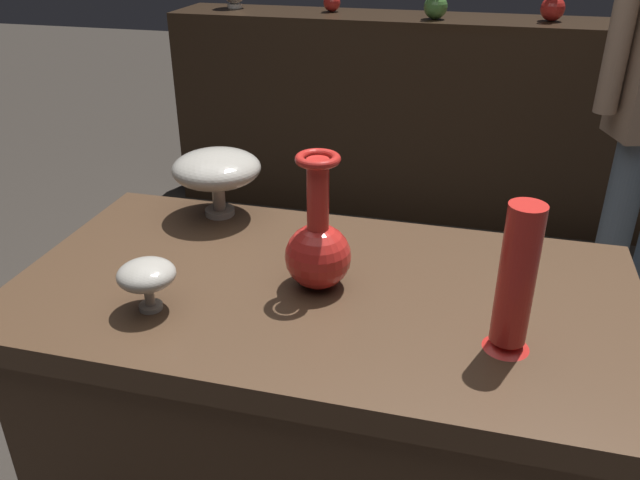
{
  "coord_description": "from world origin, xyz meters",
  "views": [
    {
      "loc": [
        0.26,
        -1.03,
        1.45
      ],
      "look_at": [
        -0.0,
        -0.0,
        0.9
      ],
      "focal_mm": 36.09,
      "sensor_mm": 36.0,
      "label": 1
    }
  ],
  "objects_px": {
    "vase_centerpiece": "(317,247)",
    "vase_left_accent": "(516,283)",
    "shelf_vase_center": "(436,4)",
    "shelf_vase_left": "(332,1)",
    "shelf_vase_right": "(553,4)",
    "vase_right_accent": "(217,170)",
    "vase_tall_behind": "(147,276)"
  },
  "relations": [
    {
      "from": "vase_centerpiece",
      "to": "vase_tall_behind",
      "type": "bearing_deg",
      "value": -151.15
    },
    {
      "from": "vase_tall_behind",
      "to": "shelf_vase_right",
      "type": "relative_size",
      "value": 0.44
    },
    {
      "from": "vase_left_accent",
      "to": "shelf_vase_center",
      "type": "distance_m",
      "value": 2.27
    },
    {
      "from": "vase_centerpiece",
      "to": "shelf_vase_center",
      "type": "bearing_deg",
      "value": 89.76
    },
    {
      "from": "vase_centerpiece",
      "to": "shelf_vase_right",
      "type": "height_order",
      "value": "shelf_vase_right"
    },
    {
      "from": "vase_tall_behind",
      "to": "vase_left_accent",
      "type": "distance_m",
      "value": 0.63
    },
    {
      "from": "shelf_vase_left",
      "to": "vase_centerpiece",
      "type": "bearing_deg",
      "value": -77.19
    },
    {
      "from": "vase_tall_behind",
      "to": "vase_right_accent",
      "type": "distance_m",
      "value": 0.41
    },
    {
      "from": "vase_tall_behind",
      "to": "vase_right_accent",
      "type": "relative_size",
      "value": 0.51
    },
    {
      "from": "vase_right_accent",
      "to": "shelf_vase_right",
      "type": "distance_m",
      "value": 2.12
    },
    {
      "from": "vase_right_accent",
      "to": "shelf_vase_left",
      "type": "xyz_separation_m",
      "value": [
        -0.2,
        1.99,
        0.13
      ]
    },
    {
      "from": "shelf_vase_right",
      "to": "shelf_vase_left",
      "type": "bearing_deg",
      "value": 177.7
    },
    {
      "from": "shelf_vase_right",
      "to": "vase_centerpiece",
      "type": "bearing_deg",
      "value": -103.48
    },
    {
      "from": "shelf_vase_left",
      "to": "shelf_vase_center",
      "type": "relative_size",
      "value": 0.72
    },
    {
      "from": "vase_right_accent",
      "to": "shelf_vase_right",
      "type": "height_order",
      "value": "shelf_vase_right"
    },
    {
      "from": "vase_left_accent",
      "to": "shelf_vase_center",
      "type": "height_order",
      "value": "shelf_vase_center"
    },
    {
      "from": "vase_tall_behind",
      "to": "shelf_vase_right",
      "type": "bearing_deg",
      "value": 71.17
    },
    {
      "from": "vase_left_accent",
      "to": "shelf_vase_left",
      "type": "bearing_deg",
      "value": 110.11
    },
    {
      "from": "vase_right_accent",
      "to": "shelf_vase_center",
      "type": "distance_m",
      "value": 1.91
    },
    {
      "from": "vase_tall_behind",
      "to": "shelf_vase_left",
      "type": "distance_m",
      "value": 2.42
    },
    {
      "from": "vase_centerpiece",
      "to": "shelf_vase_left",
      "type": "height_order",
      "value": "shelf_vase_left"
    },
    {
      "from": "shelf_vase_right",
      "to": "vase_right_accent",
      "type": "bearing_deg",
      "value": -113.25
    },
    {
      "from": "vase_left_accent",
      "to": "vase_right_accent",
      "type": "distance_m",
      "value": 0.76
    },
    {
      "from": "vase_centerpiece",
      "to": "vase_left_accent",
      "type": "distance_m",
      "value": 0.37
    },
    {
      "from": "vase_tall_behind",
      "to": "shelf_vase_left",
      "type": "height_order",
      "value": "shelf_vase_left"
    },
    {
      "from": "vase_right_accent",
      "to": "shelf_vase_center",
      "type": "xyz_separation_m",
      "value": [
        0.32,
        1.87,
        0.14
      ]
    },
    {
      "from": "vase_left_accent",
      "to": "shelf_vase_center",
      "type": "xyz_separation_m",
      "value": [
        -0.34,
        2.24,
        0.13
      ]
    },
    {
      "from": "vase_centerpiece",
      "to": "shelf_vase_center",
      "type": "distance_m",
      "value": 2.14
    },
    {
      "from": "shelf_vase_center",
      "to": "vase_tall_behind",
      "type": "bearing_deg",
      "value": -97.08
    },
    {
      "from": "vase_centerpiece",
      "to": "shelf_vase_left",
      "type": "xyz_separation_m",
      "value": [
        -0.51,
        2.25,
        0.15
      ]
    },
    {
      "from": "vase_tall_behind",
      "to": "shelf_vase_left",
      "type": "relative_size",
      "value": 0.69
    },
    {
      "from": "vase_left_accent",
      "to": "vase_right_accent",
      "type": "xyz_separation_m",
      "value": [
        -0.66,
        0.37,
        -0.01
      ]
    }
  ]
}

